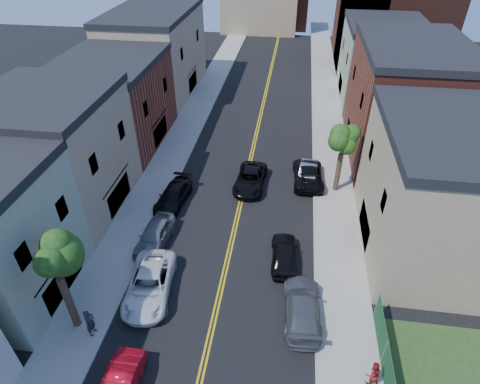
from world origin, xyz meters
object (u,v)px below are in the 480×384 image
at_px(black_car_left, 173,196).
at_px(black_car_right, 284,254).
at_px(grey_car_right, 302,307).
at_px(silver_car_right, 308,171).
at_px(white_pickup, 150,284).
at_px(pedestrian_left, 90,323).
at_px(black_suv_lane, 250,179).
at_px(grey_car_left, 155,235).
at_px(pedestrian_right, 373,374).
at_px(dark_car_right_far, 308,174).

xyz_separation_m(black_car_left, black_car_right, (9.41, -5.48, 0.02)).
distance_m(grey_car_right, silver_car_right, 15.11).
relative_size(white_pickup, pedestrian_left, 3.00).
height_order(black_car_right, black_suv_lane, black_car_right).
distance_m(grey_car_left, pedestrian_right, 16.71).
relative_size(black_car_left, pedestrian_right, 2.97).
bearing_deg(silver_car_right, black_car_left, 30.65).
distance_m(silver_car_right, black_suv_lane, 5.40).
height_order(white_pickup, black_car_right, white_pickup).
distance_m(black_car_right, dark_car_right_far, 10.40).
bearing_deg(grey_car_right, black_suv_lane, -73.15).
bearing_deg(pedestrian_left, black_car_left, -0.82).
bearing_deg(pedestrian_left, black_suv_lane, -19.58).
relative_size(grey_car_right, pedestrian_right, 3.17).
distance_m(silver_car_right, pedestrian_right, 19.19).
relative_size(black_car_left, dark_car_right_far, 0.91).
bearing_deg(white_pickup, silver_car_right, 49.62).
relative_size(grey_car_left, black_suv_lane, 0.89).
bearing_deg(white_pickup, grey_car_left, 97.50).
bearing_deg(black_car_right, white_pickup, 22.35).
height_order(pedestrian_left, pedestrian_right, pedestrian_left).
relative_size(black_car_right, silver_car_right, 1.02).
xyz_separation_m(silver_car_right, pedestrian_left, (-12.20, -18.12, 0.41)).
bearing_deg(white_pickup, pedestrian_left, -130.70).
bearing_deg(white_pickup, black_car_right, 18.90).
xyz_separation_m(silver_car_right, black_suv_lane, (-5.00, -2.03, 0.03)).
xyz_separation_m(black_car_right, pedestrian_left, (-10.61, -7.34, 0.36)).
xyz_separation_m(black_car_right, black_suv_lane, (-3.41, 8.74, -0.01)).
distance_m(white_pickup, dark_car_right_far, 17.31).
bearing_deg(pedestrian_right, black_car_left, -61.76).
distance_m(grey_car_left, black_suv_lane, 10.16).
distance_m(grey_car_right, black_car_right, 4.52).
distance_m(black_car_left, pedestrian_right, 19.72).
bearing_deg(black_car_left, black_suv_lane, 35.06).
relative_size(black_suv_lane, pedestrian_left, 2.74).
height_order(dark_car_right_far, pedestrian_left, pedestrian_left).
bearing_deg(pedestrian_right, grey_car_left, -49.42).
relative_size(grey_car_left, black_car_right, 1.07).
xyz_separation_m(black_car_left, pedestrian_left, (-1.20, -12.82, 0.39)).
relative_size(silver_car_right, pedestrian_left, 2.23).
xyz_separation_m(black_car_left, dark_car_right_far, (11.00, 4.80, 0.04)).
bearing_deg(grey_car_right, pedestrian_left, 11.26).
relative_size(white_pickup, grey_car_left, 1.23).
xyz_separation_m(grey_car_left, black_car_left, (0.00, 4.93, -0.07)).
relative_size(grey_car_left, pedestrian_left, 2.44).
relative_size(black_car_right, dark_car_right_far, 0.80).
height_order(black_car_right, dark_car_right_far, dark_car_right_far).
xyz_separation_m(dark_car_right_far, pedestrian_left, (-12.20, -17.62, 0.35)).
bearing_deg(dark_car_right_far, pedestrian_left, 52.08).
relative_size(silver_car_right, pedestrian_right, 2.55).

